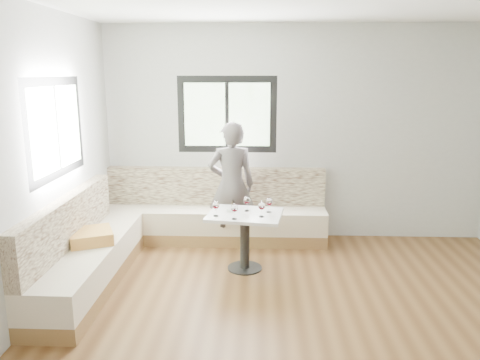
% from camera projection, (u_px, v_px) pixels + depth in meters
% --- Properties ---
extents(room, '(5.01, 5.01, 2.81)m').
position_uv_depth(room, '(307.00, 171.00, 3.79)').
color(room, brown).
rests_on(room, ground).
extents(banquette, '(2.91, 2.80, 0.95)m').
position_uv_depth(banquette, '(165.00, 231.00, 5.61)').
color(banquette, olive).
rests_on(banquette, ground).
extents(table, '(0.88, 0.73, 0.66)m').
position_uv_depth(table, '(245.00, 227.00, 5.24)').
color(table, black).
rests_on(table, ground).
extents(person, '(0.64, 0.47, 1.61)m').
position_uv_depth(person, '(231.00, 185.00, 5.88)').
color(person, '#4F4848').
rests_on(person, ground).
extents(olive_ramekin, '(0.09, 0.09, 0.04)m').
position_uv_depth(olive_ramekin, '(231.00, 210.00, 5.27)').
color(olive_ramekin, white).
rests_on(olive_ramekin, table).
extents(wine_glass_a, '(0.08, 0.08, 0.17)m').
position_uv_depth(wine_glass_a, '(216.00, 205.00, 5.08)').
color(wine_glass_a, white).
rests_on(wine_glass_a, table).
extents(wine_glass_b, '(0.08, 0.08, 0.17)m').
position_uv_depth(wine_glass_b, '(234.00, 208.00, 4.97)').
color(wine_glass_b, white).
rests_on(wine_glass_b, table).
extents(wine_glass_c, '(0.08, 0.08, 0.17)m').
position_uv_depth(wine_glass_c, '(262.00, 206.00, 5.05)').
color(wine_glass_c, white).
rests_on(wine_glass_c, table).
extents(wine_glass_d, '(0.08, 0.08, 0.17)m').
position_uv_depth(wine_glass_d, '(247.00, 201.00, 5.26)').
color(wine_glass_d, white).
rests_on(wine_glass_d, table).
extents(wine_glass_e, '(0.08, 0.08, 0.17)m').
position_uv_depth(wine_glass_e, '(269.00, 202.00, 5.21)').
color(wine_glass_e, white).
rests_on(wine_glass_e, table).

